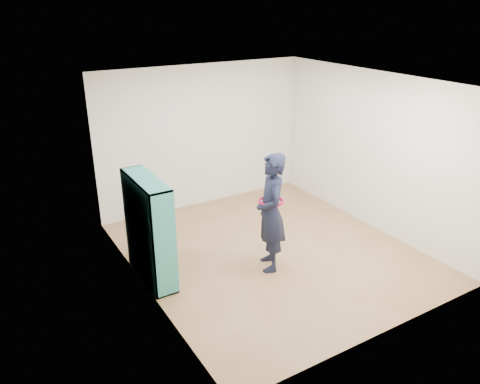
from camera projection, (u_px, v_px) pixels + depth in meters
floor at (271, 252)px, 7.25m from camera, size 4.50×4.50×0.00m
ceiling at (276, 82)px, 6.26m from camera, size 4.50×4.50×0.00m
wall_left at (141, 201)px, 5.80m from camera, size 0.02×4.50×2.60m
wall_right at (373, 151)px, 7.70m from camera, size 0.02×4.50×2.60m
wall_back at (203, 137)px, 8.54m from camera, size 4.00×0.02×2.60m
wall_front at (394, 235)px, 4.97m from camera, size 4.00×0.02×2.60m
bookshelf at (148, 231)px, 6.30m from camera, size 0.32×1.11×1.48m
person at (271, 213)px, 6.52m from camera, size 0.63×0.74×1.73m
smartphone at (260, 204)px, 6.53m from camera, size 0.02×0.09×0.13m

